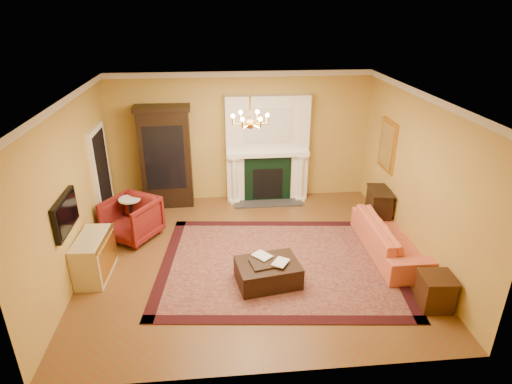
{
  "coord_description": "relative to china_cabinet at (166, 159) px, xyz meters",
  "views": [
    {
      "loc": [
        -0.55,
        -6.79,
        4.38
      ],
      "look_at": [
        0.12,
        0.3,
        1.2
      ],
      "focal_mm": 30.0,
      "sensor_mm": 36.0,
      "label": 1
    }
  ],
  "objects": [
    {
      "name": "leather_ottoman",
      "position": [
        1.93,
        -3.32,
        -0.91
      ],
      "size": [
        1.13,
        0.9,
        0.38
      ],
      "primitive_type": "cube",
      "rotation": [
        0.0,
        0.0,
        0.17
      ],
      "color": "black",
      "rests_on": "oriental_rug"
    },
    {
      "name": "book_a",
      "position": [
        1.76,
        -3.24,
        -0.53
      ],
      "size": [
        0.19,
        0.17,
        0.31
      ],
      "primitive_type": "imported",
      "rotation": [
        0.0,
        0.0,
        0.71
      ],
      "color": "gray",
      "rests_on": "ottoman_tray"
    },
    {
      "name": "book_b",
      "position": [
        2.04,
        -3.32,
        -0.54
      ],
      "size": [
        0.2,
        0.14,
        0.3
      ],
      "primitive_type": "imported",
      "rotation": [
        0.0,
        0.0,
        -0.57
      ],
      "color": "gray",
      "rests_on": "ottoman_tray"
    },
    {
      "name": "commode",
      "position": [
        -1.02,
        -2.8,
        -0.74
      ],
      "size": [
        0.52,
        1.02,
        0.75
      ],
      "primitive_type": "cube",
      "rotation": [
        0.0,
        0.0,
        -0.05
      ],
      "color": "beige",
      "rests_on": "floor"
    },
    {
      "name": "crown_molding",
      "position": [
        1.71,
        -1.53,
        1.83
      ],
      "size": [
        6.0,
        5.5,
        0.12
      ],
      "color": "silver",
      "rests_on": "ceiling"
    },
    {
      "name": "coral_sofa",
      "position": [
        4.35,
        -2.58,
        -0.68
      ],
      "size": [
        0.65,
        2.21,
        0.86
      ],
      "primitive_type": "imported",
      "rotation": [
        0.0,
        0.0,
        1.57
      ],
      "color": "#D96144",
      "rests_on": "floor"
    },
    {
      "name": "topiary_left",
      "position": [
        1.79,
        0.04,
        0.33
      ],
      "size": [
        0.15,
        0.15,
        0.4
      ],
      "color": "tan",
      "rests_on": "fireplace"
    },
    {
      "name": "gilt_mirror",
      "position": [
        4.68,
        -1.09,
        0.54
      ],
      "size": [
        0.06,
        0.76,
        1.05
      ],
      "color": "gold",
      "rests_on": "wall_right"
    },
    {
      "name": "ottoman_tray",
      "position": [
        1.88,
        -3.33,
        -0.7
      ],
      "size": [
        0.56,
        0.48,
        0.03
      ],
      "primitive_type": "cube",
      "rotation": [
        0.0,
        0.0,
        0.23
      ],
      "color": "black",
      "rests_on": "leather_ottoman"
    },
    {
      "name": "floor",
      "position": [
        1.71,
        -2.49,
        -1.12
      ],
      "size": [
        6.0,
        5.5,
        0.02
      ],
      "primitive_type": "cube",
      "color": "brown",
      "rests_on": "ground"
    },
    {
      "name": "wall_front",
      "position": [
        1.71,
        -5.25,
        0.39
      ],
      "size": [
        6.0,
        0.02,
        3.0
      ],
      "primitive_type": "cube",
      "color": "gold",
      "rests_on": "floor"
    },
    {
      "name": "console_table",
      "position": [
        4.49,
        -1.48,
        -0.72
      ],
      "size": [
        0.5,
        0.75,
        0.78
      ],
      "primitive_type": "cube",
      "rotation": [
        0.0,
        0.0,
        -0.14
      ],
      "color": "black",
      "rests_on": "floor"
    },
    {
      "name": "china_cabinet",
      "position": [
        0.0,
        0.0,
        0.0
      ],
      "size": [
        1.13,
        0.54,
        2.23
      ],
      "primitive_type": "cube",
      "rotation": [
        0.0,
        0.0,
        0.03
      ],
      "color": "black",
      "rests_on": "floor"
    },
    {
      "name": "tv_panel",
      "position": [
        -1.24,
        -3.09,
        0.24
      ],
      "size": [
        0.09,
        0.95,
        0.58
      ],
      "color": "black",
      "rests_on": "wall_left"
    },
    {
      "name": "topiary_right",
      "position": [
        2.98,
        0.04,
        0.36
      ],
      "size": [
        0.16,
        0.16,
        0.44
      ],
      "color": "tan",
      "rests_on": "fireplace"
    },
    {
      "name": "wall_right",
      "position": [
        4.72,
        -2.49,
        0.39
      ],
      "size": [
        0.02,
        5.5,
        3.0
      ],
      "primitive_type": "cube",
      "color": "gold",
      "rests_on": "floor"
    },
    {
      "name": "fireplace",
      "position": [
        2.31,
        0.08,
        0.08
      ],
      "size": [
        1.9,
        0.7,
        2.5
      ],
      "color": "white",
      "rests_on": "wall_back"
    },
    {
      "name": "wall_back",
      "position": [
        1.71,
        0.27,
        0.39
      ],
      "size": [
        6.0,
        0.02,
        3.0
      ],
      "primitive_type": "cube",
      "color": "gold",
      "rests_on": "floor"
    },
    {
      "name": "doorway",
      "position": [
        -1.24,
        -0.79,
        -0.07
      ],
      "size": [
        0.08,
        1.05,
        2.1
      ],
      "color": "white",
      "rests_on": "wall_left"
    },
    {
      "name": "ceiling",
      "position": [
        1.71,
        -2.49,
        1.9
      ],
      "size": [
        6.0,
        5.5,
        0.02
      ],
      "primitive_type": "cube",
      "color": "silver",
      "rests_on": "wall_back"
    },
    {
      "name": "oriental_rug",
      "position": [
        2.21,
        -2.77,
        -1.11
      ],
      "size": [
        4.6,
        3.64,
        0.02
      ],
      "primitive_type": "cube",
      "rotation": [
        0.0,
        0.0,
        -0.1
      ],
      "color": "#420E1A",
      "rests_on": "floor"
    },
    {
      "name": "chandelier",
      "position": [
        1.71,
        -2.49,
        1.49
      ],
      "size": [
        0.63,
        0.55,
        0.53
      ],
      "color": "gold",
      "rests_on": "ceiling"
    },
    {
      "name": "wall_left",
      "position": [
        -1.3,
        -2.49,
        0.39
      ],
      "size": [
        0.02,
        5.5,
        3.0
      ],
      "primitive_type": "cube",
      "color": "gold",
      "rests_on": "floor"
    },
    {
      "name": "pedestal_table",
      "position": [
        -0.62,
        -1.35,
        -0.66
      ],
      "size": [
        0.44,
        0.44,
        0.78
      ],
      "color": "black",
      "rests_on": "floor"
    },
    {
      "name": "wingback_armchair",
      "position": [
        -0.59,
        -1.55,
        -0.65
      ],
      "size": [
        1.22,
        1.2,
        0.94
      ],
      "primitive_type": "imported",
      "rotation": [
        0.0,
        0.0,
        -0.56
      ],
      "color": "maroon",
      "rests_on": "floor"
    },
    {
      "name": "end_table",
      "position": [
        4.43,
        -4.17,
        -0.85
      ],
      "size": [
        0.49,
        0.49,
        0.53
      ],
      "primitive_type": "cube",
      "rotation": [
        0.0,
        0.0,
        -0.07
      ],
      "color": "#391C0F",
      "rests_on": "floor"
    }
  ]
}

